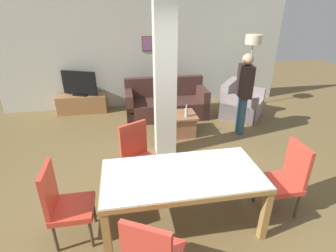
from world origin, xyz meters
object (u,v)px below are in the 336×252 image
at_px(dining_table, 182,183).
at_px(tv_stand, 82,104).
at_px(floor_lamp, 253,46).
at_px(armchair, 240,104).
at_px(bottle, 186,112).
at_px(dining_chair_head_right, 286,177).
at_px(dining_chair_far_left, 138,154).
at_px(tv_screen, 79,84).
at_px(standing_person, 244,89).
at_px(dining_chair_head_left, 64,202).
at_px(coffee_table, 179,124).
at_px(sofa, 166,104).

height_order(dining_table, tv_stand, dining_table).
bearing_deg(floor_lamp, armchair, -125.79).
bearing_deg(bottle, dining_chair_head_right, -71.64).
bearing_deg(dining_chair_far_left, armchair, -167.01).
bearing_deg(tv_stand, bottle, -37.99).
height_order(tv_screen, standing_person, standing_person).
relative_size(tv_stand, floor_lamp, 0.65).
bearing_deg(standing_person, bottle, 95.92).
relative_size(dining_chair_head_left, tv_stand, 0.83).
distance_m(dining_chair_far_left, dining_chair_head_right, 2.00).
bearing_deg(dining_chair_head_right, coffee_table, 19.80).
distance_m(sofa, tv_stand, 2.11).
bearing_deg(dining_chair_head_left, armchair, 131.76).
bearing_deg(dining_chair_head_right, tv_stand, 36.72).
relative_size(dining_table, armchair, 1.49).
xyz_separation_m(sofa, floor_lamp, (2.19, 0.28, 1.25)).
distance_m(dining_table, dining_chair_far_left, 0.98).
height_order(dining_chair_head_left, tv_screen, tv_screen).
distance_m(coffee_table, floor_lamp, 2.80).
relative_size(armchair, tv_screen, 1.49).
bearing_deg(dining_chair_far_left, tv_stand, -97.33).
distance_m(dining_table, standing_person, 2.89).
xyz_separation_m(dining_chair_far_left, tv_stand, (-1.19, 3.16, -0.30)).
relative_size(dining_chair_far_left, coffee_table, 1.44).
relative_size(dining_chair_far_left, floor_lamp, 0.54).
bearing_deg(dining_chair_head_left, bottle, 139.33).
bearing_deg(coffee_table, floor_lamp, 32.05).
relative_size(dining_chair_head_left, sofa, 0.51).
height_order(dining_table, tv_screen, tv_screen).
height_order(bottle, standing_person, standing_person).
bearing_deg(dining_chair_head_right, standing_person, -10.44).
distance_m(dining_chair_head_left, standing_person, 3.87).
height_order(dining_table, floor_lamp, floor_lamp).
bearing_deg(dining_chair_far_left, standing_person, -175.84).
bearing_deg(coffee_table, tv_screen, 142.79).
distance_m(coffee_table, tv_stand, 2.68).
distance_m(dining_chair_head_right, floor_lamp, 4.04).
relative_size(bottle, tv_stand, 0.21).
bearing_deg(tv_stand, dining_chair_far_left, -69.37).
height_order(dining_table, coffee_table, dining_table).
bearing_deg(coffee_table, dining_table, -101.51).
bearing_deg(tv_stand, tv_screen, 0.00).
bearing_deg(dining_chair_head_right, bottle, 18.36).
bearing_deg(dining_table, coffee_table, 78.49).
relative_size(dining_table, floor_lamp, 1.02).
bearing_deg(coffee_table, sofa, 95.91).
bearing_deg(tv_screen, bottle, 164.49).
bearing_deg(sofa, floor_lamp, -172.82).
distance_m(dining_chair_head_right, tv_screen, 5.02).
bearing_deg(floor_lamp, dining_chair_head_right, -108.25).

